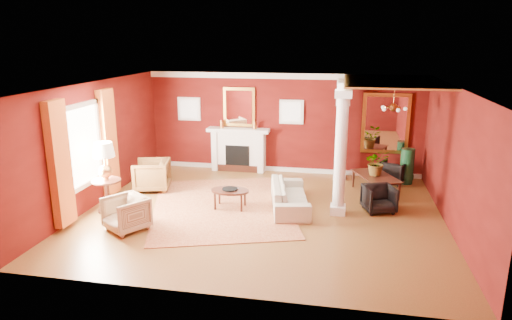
% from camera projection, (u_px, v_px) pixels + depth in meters
% --- Properties ---
extents(ground, '(8.00, 8.00, 0.00)m').
position_uv_depth(ground, '(262.00, 213.00, 10.40)').
color(ground, brown).
rests_on(ground, ground).
extents(room_shell, '(8.04, 7.04, 2.92)m').
position_uv_depth(room_shell, '(262.00, 126.00, 9.88)').
color(room_shell, '#60120D').
rests_on(room_shell, ground).
extents(fireplace, '(1.85, 0.42, 1.29)m').
position_uv_depth(fireplace, '(239.00, 149.00, 13.62)').
color(fireplace, white).
rests_on(fireplace, ground).
extents(overmantel_mirror, '(0.95, 0.07, 1.15)m').
position_uv_depth(overmantel_mirror, '(239.00, 107.00, 13.42)').
color(overmantel_mirror, gold).
rests_on(overmantel_mirror, fireplace).
extents(flank_window_left, '(0.70, 0.07, 0.70)m').
position_uv_depth(flank_window_left, '(189.00, 109.00, 13.74)').
color(flank_window_left, white).
rests_on(flank_window_left, room_shell).
extents(flank_window_right, '(0.70, 0.07, 0.70)m').
position_uv_depth(flank_window_right, '(291.00, 112.00, 13.18)').
color(flank_window_right, white).
rests_on(flank_window_right, room_shell).
extents(left_window, '(0.21, 2.55, 2.60)m').
position_uv_depth(left_window, '(86.00, 151.00, 10.17)').
color(left_window, white).
rests_on(left_window, room_shell).
extents(column_front, '(0.36, 0.36, 2.80)m').
position_uv_depth(column_front, '(341.00, 153.00, 10.01)').
color(column_front, white).
rests_on(column_front, ground).
extents(column_back, '(0.36, 0.36, 2.80)m').
position_uv_depth(column_back, '(342.00, 129.00, 12.57)').
color(column_back, white).
rests_on(column_back, ground).
extents(header_beam, '(0.30, 3.20, 0.32)m').
position_uv_depth(header_beam, '(344.00, 90.00, 11.22)').
color(header_beam, white).
rests_on(header_beam, column_front).
extents(amber_ceiling, '(2.30, 3.40, 0.04)m').
position_uv_depth(amber_ceiling, '(393.00, 82.00, 10.80)').
color(amber_ceiling, gold).
rests_on(amber_ceiling, room_shell).
extents(dining_mirror, '(1.30, 0.07, 1.70)m').
position_uv_depth(dining_mirror, '(386.00, 124.00, 12.75)').
color(dining_mirror, gold).
rests_on(dining_mirror, room_shell).
extents(chandelier, '(0.60, 0.62, 0.75)m').
position_uv_depth(chandelier, '(393.00, 107.00, 11.00)').
color(chandelier, '#C17B3C').
rests_on(chandelier, room_shell).
extents(crown_trim, '(8.00, 0.08, 0.16)m').
position_uv_depth(crown_trim, '(283.00, 76.00, 12.95)').
color(crown_trim, white).
rests_on(crown_trim, room_shell).
extents(base_trim, '(8.00, 0.08, 0.12)m').
position_uv_depth(base_trim, '(282.00, 169.00, 13.67)').
color(base_trim, white).
rests_on(base_trim, ground).
extents(rug, '(4.25, 4.93, 0.02)m').
position_uv_depth(rug, '(221.00, 206.00, 10.82)').
color(rug, maroon).
rests_on(rug, ground).
extents(sofa, '(0.97, 2.12, 0.80)m').
position_uv_depth(sofa, '(290.00, 192.00, 10.64)').
color(sofa, beige).
rests_on(sofa, ground).
extents(armchair_leopard, '(0.99, 1.03, 0.89)m').
position_uv_depth(armchair_leopard, '(152.00, 174.00, 11.89)').
color(armchair_leopard, black).
rests_on(armchair_leopard, ground).
extents(armchair_stripe, '(1.04, 1.03, 0.79)m').
position_uv_depth(armchair_stripe, '(126.00, 212.00, 9.41)').
color(armchair_stripe, tan).
rests_on(armchair_stripe, ground).
extents(coffee_table, '(0.89, 0.89, 0.45)m').
position_uv_depth(coffee_table, '(230.00, 192.00, 10.61)').
color(coffee_table, black).
rests_on(coffee_table, ground).
extents(coffee_book, '(0.17, 0.05, 0.24)m').
position_uv_depth(coffee_book, '(230.00, 185.00, 10.59)').
color(coffee_book, black).
rests_on(coffee_book, coffee_table).
extents(side_table, '(0.65, 0.65, 1.63)m').
position_uv_depth(side_table, '(105.00, 165.00, 10.25)').
color(side_table, black).
rests_on(side_table, ground).
extents(dining_table, '(1.00, 1.47, 0.77)m').
position_uv_depth(dining_table, '(377.00, 179.00, 11.62)').
color(dining_table, black).
rests_on(dining_table, ground).
extents(dining_chair_near, '(0.82, 0.79, 0.68)m').
position_uv_depth(dining_chair_near, '(379.00, 198.00, 10.42)').
color(dining_chair_near, black).
rests_on(dining_chair_near, ground).
extents(dining_chair_far, '(0.85, 0.83, 0.67)m').
position_uv_depth(dining_chair_far, '(393.00, 171.00, 12.51)').
color(dining_chair_far, black).
rests_on(dining_chair_far, ground).
extents(green_urn, '(0.41, 0.41, 0.98)m').
position_uv_depth(green_urn, '(407.00, 170.00, 12.46)').
color(green_urn, '#144021').
rests_on(green_urn, ground).
extents(potted_plant, '(0.70, 0.75, 0.51)m').
position_uv_depth(potted_plant, '(377.00, 154.00, 11.47)').
color(potted_plant, '#26591E').
rests_on(potted_plant, dining_table).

